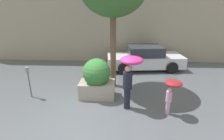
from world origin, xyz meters
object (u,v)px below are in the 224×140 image
at_px(person_adult, 130,71).
at_px(person_child, 172,89).
at_px(planter_box, 97,79).
at_px(parking_meter, 28,76).
at_px(parked_car_near, 145,58).

relative_size(person_adult, person_child, 1.53).
bearing_deg(planter_box, person_child, -23.93).
height_order(person_adult, person_child, person_adult).
height_order(person_adult, parking_meter, person_adult).
bearing_deg(person_adult, parked_car_near, 38.73).
distance_m(planter_box, person_child, 2.87).
xyz_separation_m(person_child, parking_meter, (-5.33, 1.01, -0.05)).
distance_m(person_child, parking_meter, 5.42).
bearing_deg(planter_box, person_adult, -31.59).
bearing_deg(parking_meter, person_adult, -8.87).
height_order(parked_car_near, parking_meter, parked_car_near).
relative_size(parked_car_near, parking_meter, 3.53).
height_order(person_adult, parked_car_near, person_adult).
bearing_deg(planter_box, parked_car_near, 57.21).
height_order(person_child, parking_meter, parking_meter).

